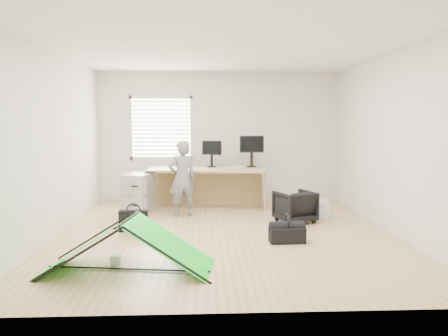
{
  "coord_description": "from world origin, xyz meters",
  "views": [
    {
      "loc": [
        -0.3,
        -6.41,
        1.67
      ],
      "look_at": [
        0.0,
        0.4,
        0.95
      ],
      "focal_mm": 35.0,
      "sensor_mm": 36.0,
      "label": 1
    }
  ],
  "objects_px": {
    "filing_cabinet": "(138,193)",
    "monitor_left": "(212,157)",
    "duffel_bag": "(287,235)",
    "thermos": "(253,161)",
    "laptop_bag": "(134,221)",
    "monitor_right": "(252,156)",
    "office_chair": "(295,206)",
    "kite": "(128,245)",
    "storage_crate": "(312,209)",
    "person": "(182,179)",
    "desk": "(207,189)"
  },
  "relations": [
    {
      "from": "storage_crate",
      "to": "person",
      "type": "bearing_deg",
      "value": 173.8
    },
    {
      "from": "monitor_left",
      "to": "duffel_bag",
      "type": "height_order",
      "value": "monitor_left"
    },
    {
      "from": "desk",
      "to": "filing_cabinet",
      "type": "bearing_deg",
      "value": -160.53
    },
    {
      "from": "person",
      "to": "storage_crate",
      "type": "height_order",
      "value": "person"
    },
    {
      "from": "filing_cabinet",
      "to": "monitor_right",
      "type": "distance_m",
      "value": 2.35
    },
    {
      "from": "duffel_bag",
      "to": "monitor_right",
      "type": "bearing_deg",
      "value": 91.85
    },
    {
      "from": "desk",
      "to": "laptop_bag",
      "type": "bearing_deg",
      "value": -115.72
    },
    {
      "from": "thermos",
      "to": "duffel_bag",
      "type": "height_order",
      "value": "thermos"
    },
    {
      "from": "duffel_bag",
      "to": "office_chair",
      "type": "bearing_deg",
      "value": 71.18
    },
    {
      "from": "monitor_right",
      "to": "office_chair",
      "type": "bearing_deg",
      "value": -72.35
    },
    {
      "from": "monitor_right",
      "to": "office_chair",
      "type": "height_order",
      "value": "monitor_right"
    },
    {
      "from": "office_chair",
      "to": "laptop_bag",
      "type": "height_order",
      "value": "office_chair"
    },
    {
      "from": "kite",
      "to": "storage_crate",
      "type": "distance_m",
      "value": 3.78
    },
    {
      "from": "monitor_right",
      "to": "laptop_bag",
      "type": "xyz_separation_m",
      "value": [
        -2.03,
        -2.03,
        -0.84
      ]
    },
    {
      "from": "monitor_left",
      "to": "laptop_bag",
      "type": "distance_m",
      "value": 2.52
    },
    {
      "from": "kite",
      "to": "laptop_bag",
      "type": "relative_size",
      "value": 4.31
    },
    {
      "from": "duffel_bag",
      "to": "thermos",
      "type": "bearing_deg",
      "value": 91.26
    },
    {
      "from": "person",
      "to": "kite",
      "type": "distance_m",
      "value": 2.91
    },
    {
      "from": "desk",
      "to": "thermos",
      "type": "height_order",
      "value": "thermos"
    },
    {
      "from": "monitor_right",
      "to": "monitor_left",
      "type": "bearing_deg",
      "value": 176.9
    },
    {
      "from": "thermos",
      "to": "person",
      "type": "relative_size",
      "value": 0.17
    },
    {
      "from": "laptop_bag",
      "to": "duffel_bag",
      "type": "height_order",
      "value": "laptop_bag"
    },
    {
      "from": "filing_cabinet",
      "to": "laptop_bag",
      "type": "xyz_separation_m",
      "value": [
        0.15,
        -1.45,
        -0.2
      ]
    },
    {
      "from": "monitor_right",
      "to": "kite",
      "type": "distance_m",
      "value": 4.29
    },
    {
      "from": "thermos",
      "to": "office_chair",
      "type": "relative_size",
      "value": 0.38
    },
    {
      "from": "monitor_right",
      "to": "kite",
      "type": "bearing_deg",
      "value": -117.8
    },
    {
      "from": "office_chair",
      "to": "filing_cabinet",
      "type": "bearing_deg",
      "value": -40.95
    },
    {
      "from": "office_chair",
      "to": "laptop_bag",
      "type": "bearing_deg",
      "value": -10.89
    },
    {
      "from": "kite",
      "to": "filing_cabinet",
      "type": "bearing_deg",
      "value": 104.7
    },
    {
      "from": "monitor_right",
      "to": "laptop_bag",
      "type": "relative_size",
      "value": 1.1
    },
    {
      "from": "filing_cabinet",
      "to": "person",
      "type": "height_order",
      "value": "person"
    },
    {
      "from": "laptop_bag",
      "to": "duffel_bag",
      "type": "distance_m",
      "value": 2.35
    },
    {
      "from": "laptop_bag",
      "to": "duffel_bag",
      "type": "xyz_separation_m",
      "value": [
        2.23,
        -0.73,
        -0.06
      ]
    },
    {
      "from": "desk",
      "to": "monitor_right",
      "type": "relative_size",
      "value": 4.74
    },
    {
      "from": "laptop_bag",
      "to": "duffel_bag",
      "type": "bearing_deg",
      "value": -19.09
    },
    {
      "from": "desk",
      "to": "monitor_right",
      "type": "distance_m",
      "value": 1.13
    },
    {
      "from": "monitor_right",
      "to": "desk",
      "type": "bearing_deg",
      "value": -163.48
    },
    {
      "from": "person",
      "to": "duffel_bag",
      "type": "distance_m",
      "value": 2.42
    },
    {
      "from": "monitor_left",
      "to": "thermos",
      "type": "height_order",
      "value": "monitor_left"
    },
    {
      "from": "storage_crate",
      "to": "laptop_bag",
      "type": "distance_m",
      "value": 3.07
    },
    {
      "from": "desk",
      "to": "monitor_left",
      "type": "relative_size",
      "value": 5.61
    },
    {
      "from": "person",
      "to": "storage_crate",
      "type": "xyz_separation_m",
      "value": [
        2.27,
        -0.25,
        -0.53
      ]
    },
    {
      "from": "laptop_bag",
      "to": "storage_crate",
      "type": "bearing_deg",
      "value": 14.23
    },
    {
      "from": "desk",
      "to": "duffel_bag",
      "type": "distance_m",
      "value": 2.7
    },
    {
      "from": "monitor_left",
      "to": "person",
      "type": "xyz_separation_m",
      "value": [
        -0.54,
        -0.98,
        -0.29
      ]
    },
    {
      "from": "desk",
      "to": "filing_cabinet",
      "type": "height_order",
      "value": "desk"
    },
    {
      "from": "thermos",
      "to": "storage_crate",
      "type": "relative_size",
      "value": 0.42
    },
    {
      "from": "filing_cabinet",
      "to": "office_chair",
      "type": "height_order",
      "value": "filing_cabinet"
    },
    {
      "from": "filing_cabinet",
      "to": "monitor_left",
      "type": "relative_size",
      "value": 1.77
    },
    {
      "from": "filing_cabinet",
      "to": "kite",
      "type": "height_order",
      "value": "filing_cabinet"
    }
  ]
}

